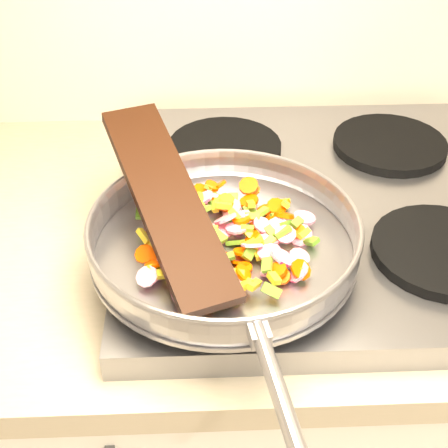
{
  "coord_description": "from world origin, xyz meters",
  "views": [
    {
      "loc": [
        -0.88,
        0.9,
        1.49
      ],
      "look_at": [
        -0.85,
        1.53,
        1.0
      ],
      "focal_mm": 50.0,
      "sensor_mm": 36.0,
      "label": 1
    }
  ],
  "objects": [
    {
      "name": "vegetable_heap",
      "position": [
        -0.85,
        1.53,
        0.98
      ],
      "size": [
        0.25,
        0.26,
        0.05
      ],
      "color": "#FF4700",
      "rests_on": "saute_pan"
    },
    {
      "name": "grate_fl",
      "position": [
        -0.84,
        1.52,
        0.95
      ],
      "size": [
        0.19,
        0.19,
        0.02
      ],
      "primitive_type": "cylinder",
      "color": "black",
      "rests_on": "cooktop"
    },
    {
      "name": "cooktop",
      "position": [
        -0.7,
        1.67,
        0.92
      ],
      "size": [
        0.6,
        0.6,
        0.04
      ],
      "primitive_type": "cube",
      "color": "#939399",
      "rests_on": "counter_top"
    },
    {
      "name": "grate_fr",
      "position": [
        -0.56,
        1.52,
        0.95
      ],
      "size": [
        0.19,
        0.19,
        0.02
      ],
      "primitive_type": "cylinder",
      "color": "black",
      "rests_on": "cooktop"
    },
    {
      "name": "wooden_spatula",
      "position": [
        -0.93,
        1.55,
        1.02
      ],
      "size": [
        0.19,
        0.34,
        0.1
      ],
      "primitive_type": "cube",
      "rotation": [
        0.0,
        -0.26,
        1.92
      ],
      "color": "black",
      "rests_on": "saute_pan"
    },
    {
      "name": "saute_pan",
      "position": [
        -0.85,
        1.53,
        0.98
      ],
      "size": [
        0.39,
        0.55,
        0.05
      ],
      "rotation": [
        0.0,
        0.0,
        0.16
      ],
      "color": "#9E9EA5",
      "rests_on": "grate_fl"
    },
    {
      "name": "grate_br",
      "position": [
        -0.56,
        1.81,
        0.95
      ],
      "size": [
        0.19,
        0.19,
        0.02
      ],
      "primitive_type": "cylinder",
      "color": "black",
      "rests_on": "cooktop"
    },
    {
      "name": "grate_bl",
      "position": [
        -0.84,
        1.81,
        0.95
      ],
      "size": [
        0.19,
        0.19,
        0.02
      ],
      "primitive_type": "cylinder",
      "color": "black",
      "rests_on": "cooktop"
    }
  ]
}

